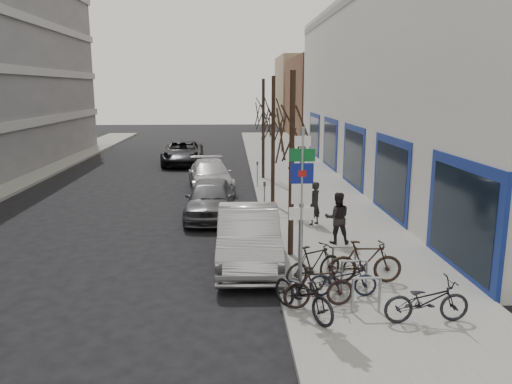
{
  "coord_description": "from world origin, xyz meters",
  "views": [
    {
      "loc": [
        0.88,
        -10.62,
        5.01
      ],
      "look_at": [
        1.59,
        3.78,
        2.0
      ],
      "focal_mm": 35.0,
      "sensor_mm": 36.0,
      "label": 1
    }
  ],
  "objects": [
    {
      "name": "parked_car_back",
      "position": [
        -0.2,
        14.03,
        0.73
      ],
      "size": [
        2.68,
        5.26,
        1.46
      ],
      "primitive_type": "imported",
      "rotation": [
        0.0,
        0.0,
        0.13
      ],
      "color": "#A2A1A6",
      "rests_on": "ground"
    },
    {
      "name": "lane_car",
      "position": [
        -2.38,
        22.65,
        0.79
      ],
      "size": [
        2.83,
        5.76,
        1.57
      ],
      "primitive_type": "imported",
      "rotation": [
        0.0,
        0.0,
        0.04
      ],
      "color": "black",
      "rests_on": "ground"
    },
    {
      "name": "tree_mid",
      "position": [
        2.6,
        10.0,
        4.1
      ],
      "size": [
        1.8,
        1.8,
        5.5
      ],
      "color": "black",
      "rests_on": "ground"
    },
    {
      "name": "highway_sign_pole",
      "position": [
        2.4,
        -0.01,
        2.46
      ],
      "size": [
        0.55,
        0.1,
        4.2
      ],
      "color": "gray",
      "rests_on": "ground"
    },
    {
      "name": "bike_mid_curb",
      "position": [
        3.49,
        0.4,
        0.64
      ],
      "size": [
        1.63,
        0.55,
        0.98
      ],
      "primitive_type": "imported",
      "rotation": [
        0.0,
        0.0,
        1.53
      ],
      "color": "black",
      "rests_on": "sidewalk_east"
    },
    {
      "name": "bike_rack",
      "position": [
        3.8,
        0.6,
        0.66
      ],
      "size": [
        0.66,
        2.26,
        0.83
      ],
      "color": "gray",
      "rests_on": "sidewalk_east"
    },
    {
      "name": "bike_far_inner",
      "position": [
        4.23,
        1.19,
        0.72
      ],
      "size": [
        1.9,
        0.61,
        1.14
      ],
      "primitive_type": "imported",
      "rotation": [
        0.0,
        0.0,
        1.54
      ],
      "color": "black",
      "rests_on": "sidewalk_east"
    },
    {
      "name": "brick_building_far",
      "position": [
        13.0,
        40.0,
        4.0
      ],
      "size": [
        12.0,
        14.0,
        8.0
      ],
      "primitive_type": "cube",
      "color": "brown",
      "rests_on": "ground"
    },
    {
      "name": "tan_building_far",
      "position": [
        13.5,
        55.0,
        4.5
      ],
      "size": [
        13.0,
        12.0,
        9.0
      ],
      "primitive_type": "cube",
      "color": "#937A5B",
      "rests_on": "ground"
    },
    {
      "name": "parked_car_mid",
      "position": [
        0.01,
        8.52,
        0.77
      ],
      "size": [
        1.96,
        4.56,
        1.53
      ],
      "primitive_type": "imported",
      "rotation": [
        0.0,
        0.0,
        -0.03
      ],
      "color": "#4D4D52",
      "rests_on": "ground"
    },
    {
      "name": "tree_near",
      "position": [
        2.6,
        3.5,
        4.1
      ],
      "size": [
        1.8,
        1.8,
        5.5
      ],
      "color": "black",
      "rests_on": "ground"
    },
    {
      "name": "pedestrian_far",
      "position": [
        4.2,
        4.53,
        0.99
      ],
      "size": [
        0.64,
        0.45,
        1.68
      ],
      "primitive_type": "imported",
      "rotation": [
        0.0,
        0.0,
        3.09
      ],
      "color": "black",
      "rests_on": "sidewalk_east"
    },
    {
      "name": "tree_far",
      "position": [
        2.6,
        16.5,
        4.1
      ],
      "size": [
        1.8,
        1.8,
        5.5
      ],
      "color": "black",
      "rests_on": "ground"
    },
    {
      "name": "meter_back",
      "position": [
        2.15,
        14.0,
        0.92
      ],
      "size": [
        0.1,
        0.08,
        1.27
      ],
      "color": "gray",
      "rests_on": "sidewalk_east"
    },
    {
      "name": "bike_far_curb",
      "position": [
        4.95,
        -1.01,
        0.71
      ],
      "size": [
        1.86,
        0.63,
        1.12
      ],
      "primitive_type": "imported",
      "rotation": [
        0.0,
        0.0,
        1.61
      ],
      "color": "black",
      "rests_on": "sidewalk_east"
    },
    {
      "name": "meter_front",
      "position": [
        2.15,
        3.0,
        0.92
      ],
      "size": [
        0.1,
        0.08,
        1.27
      ],
      "color": "gray",
      "rests_on": "sidewalk_east"
    },
    {
      "name": "bike_near_left",
      "position": [
        2.4,
        -0.57,
        0.74
      ],
      "size": [
        1.53,
        1.94,
        1.18
      ],
      "primitive_type": "imported",
      "rotation": [
        0.0,
        0.0,
        0.57
      ],
      "color": "black",
      "rests_on": "sidewalk_east"
    },
    {
      "name": "parked_car_front",
      "position": [
        1.34,
        3.17,
        0.82
      ],
      "size": [
        1.8,
        4.99,
        1.64
      ],
      "primitive_type": "imported",
      "rotation": [
        0.0,
        0.0,
        -0.01
      ],
      "color": "#A7A7AC",
      "rests_on": "ground"
    },
    {
      "name": "pedestrian_near",
      "position": [
        3.83,
        6.74,
        0.94
      ],
      "size": [
        0.68,
        0.67,
        1.58
      ],
      "primitive_type": "imported",
      "rotation": [
        0.0,
        0.0,
        3.88
      ],
      "color": "black",
      "rests_on": "sidewalk_east"
    },
    {
      "name": "ground",
      "position": [
        0.0,
        0.0,
        0.0
      ],
      "size": [
        120.0,
        120.0,
        0.0
      ],
      "primitive_type": "plane",
      "color": "black",
      "rests_on": "ground"
    },
    {
      "name": "bike_mid_inner",
      "position": [
        2.91,
        1.18,
        0.68
      ],
      "size": [
        1.78,
        1.33,
        1.07
      ],
      "primitive_type": "imported",
      "rotation": [
        0.0,
        0.0,
        2.09
      ],
      "color": "black",
      "rests_on": "sidewalk_east"
    },
    {
      "name": "bike_near_right",
      "position": [
        2.8,
        -0.2,
        0.65
      ],
      "size": [
        1.71,
        0.72,
        1.01
      ],
      "primitive_type": "imported",
      "rotation": [
        0.0,
        0.0,
        1.71
      ],
      "color": "black",
      "rests_on": "sidewalk_east"
    },
    {
      "name": "sidewalk_east",
      "position": [
        4.5,
        10.0,
        0.07
      ],
      "size": [
        5.0,
        70.0,
        0.15
      ],
      "primitive_type": "cube",
      "color": "slate",
      "rests_on": "ground"
    },
    {
      "name": "meter_mid",
      "position": [
        2.15,
        8.5,
        0.92
      ],
      "size": [
        0.1,
        0.08,
        1.27
      ],
      "color": "gray",
      "rests_on": "sidewalk_east"
    }
  ]
}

